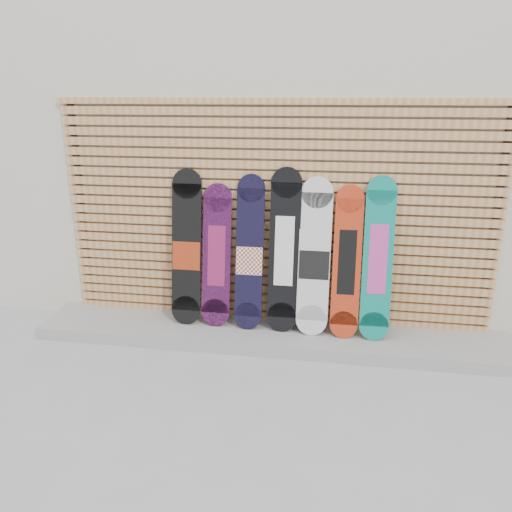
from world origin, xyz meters
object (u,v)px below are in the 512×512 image
object	(u,v)px
snowboard_1	(217,256)
snowboard_4	(314,258)
snowboard_0	(187,249)
snowboard_3	(284,251)
snowboard_6	(378,259)
snowboard_5	(347,262)
snowboard_2	(249,254)

from	to	relation	value
snowboard_1	snowboard_4	world-z (taller)	snowboard_4
snowboard_0	snowboard_3	bearing A→B (deg)	-0.17
snowboard_1	snowboard_3	distance (m)	0.67
snowboard_0	snowboard_6	world-z (taller)	snowboard_0
snowboard_0	snowboard_4	distance (m)	1.26
snowboard_0	snowboard_4	world-z (taller)	snowboard_0
snowboard_4	snowboard_5	bearing A→B (deg)	-0.54
snowboard_3	snowboard_4	xyz separation A→B (m)	(0.29, -0.02, -0.05)
snowboard_2	snowboard_4	size ratio (longest dim) A/B	1.00
snowboard_2	snowboard_0	bearing A→B (deg)	179.34
snowboard_4	snowboard_6	size ratio (longest dim) A/B	0.98
snowboard_1	snowboard_6	distance (m)	1.54
snowboard_0	snowboard_1	bearing A→B (deg)	0.76
snowboard_1	snowboard_4	bearing A→B (deg)	-1.48
snowboard_0	snowboard_3	size ratio (longest dim) A/B	0.98
snowboard_2	snowboard_3	size ratio (longest dim) A/B	0.95
snowboard_0	snowboard_6	xyz separation A→B (m)	(1.84, -0.02, 0.00)
snowboard_1	snowboard_5	distance (m)	1.26
snowboard_3	snowboard_6	distance (m)	0.87
snowboard_5	snowboard_6	bearing A→B (deg)	-0.17
snowboard_1	snowboard_3	bearing A→B (deg)	-0.59
snowboard_0	snowboard_2	size ratio (longest dim) A/B	1.02
snowboard_4	snowboard_6	bearing A→B (deg)	-0.37
snowboard_3	snowboard_4	world-z (taller)	snowboard_3
snowboard_5	snowboard_6	size ratio (longest dim) A/B	0.94
snowboard_2	snowboard_3	bearing A→B (deg)	0.76
snowboard_3	snowboard_4	distance (m)	0.29
snowboard_5	snowboard_4	bearing A→B (deg)	179.46
snowboard_1	snowboard_3	xyz separation A→B (m)	(0.66, -0.01, 0.09)
snowboard_6	snowboard_2	bearing A→B (deg)	179.19
snowboard_4	snowboard_2	bearing A→B (deg)	178.78
snowboard_0	snowboard_5	world-z (taller)	snowboard_0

